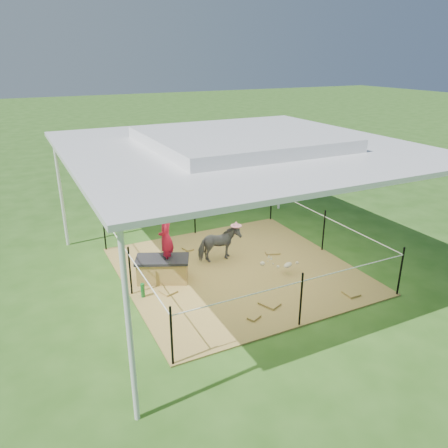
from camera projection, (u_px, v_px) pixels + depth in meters
name	position (u px, v px, depth m)	size (l,w,h in m)	color
ground	(237.00, 271.00, 9.23)	(90.00, 90.00, 0.00)	#2D5919
hay_patch	(237.00, 270.00, 9.22)	(4.60, 4.60, 0.03)	brown
canopy_tent	(238.00, 144.00, 8.25)	(6.30, 6.30, 2.90)	silver
rope_fence	(237.00, 243.00, 8.99)	(4.54, 4.54, 1.00)	black
straw_bale	(163.00, 270.00, 8.70)	(0.98, 0.49, 0.43)	olive
dark_cloth	(162.00, 259.00, 8.61)	(1.04, 0.54, 0.05)	black
woman	(166.00, 232.00, 8.45)	(0.43, 0.28, 1.17)	red
green_bottle	(143.00, 290.00, 8.13)	(0.08, 0.08, 0.27)	#166625
pony	(219.00, 244.00, 9.48)	(0.42, 0.92, 0.77)	#4D4C51
pink_hat	(219.00, 225.00, 9.32)	(0.24, 0.24, 0.11)	pink
foal	(288.00, 264.00, 8.97)	(0.78, 0.43, 0.43)	beige
trash_barrel	(265.00, 166.00, 15.91)	(0.63, 0.63, 0.98)	blue
picnic_table_near	(187.00, 160.00, 17.27)	(1.87, 1.35, 0.78)	brown
picnic_table_far	(237.00, 152.00, 18.64)	(1.90, 1.37, 0.79)	brown
distant_person	(205.00, 155.00, 16.78)	(0.65, 0.51, 1.34)	#3272BC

